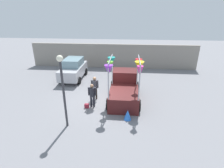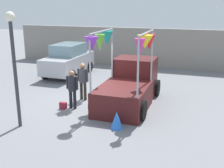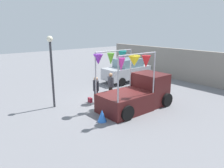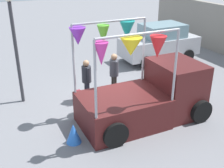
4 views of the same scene
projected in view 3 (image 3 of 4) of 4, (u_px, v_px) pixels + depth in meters
name	position (u px, v px, depth m)	size (l,w,h in m)	color
ground_plane	(112.00, 103.00, 12.95)	(60.00, 60.00, 0.00)	slate
vendor_truck	(138.00, 92.00, 12.02)	(2.41, 4.06, 3.16)	#4C1919
parked_car	(127.00, 70.00, 17.78)	(1.88, 4.00, 1.88)	#B7B7BC
person_customer	(96.00, 87.00, 12.65)	(0.53, 0.34, 1.59)	black
person_vendor	(111.00, 83.00, 13.35)	(0.53, 0.34, 1.66)	#2D2823
handbag	(90.00, 100.00, 12.99)	(0.28, 0.16, 0.28)	maroon
street_lamp	(51.00, 62.00, 11.64)	(0.32, 0.32, 3.92)	#333338
brick_boundary_wall	(190.00, 66.00, 17.62)	(18.00, 0.36, 2.60)	gray
folded_kite_bundle_azure	(102.00, 116.00, 10.31)	(0.44, 0.44, 0.60)	blue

